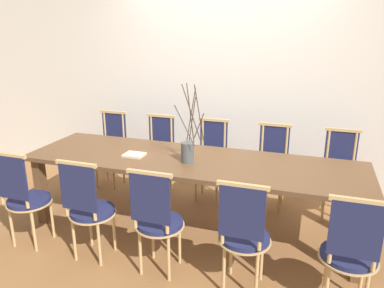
% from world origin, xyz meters
% --- Properties ---
extents(ground_plane, '(16.00, 16.00, 0.00)m').
position_xyz_m(ground_plane, '(0.00, 0.00, 0.00)').
color(ground_plane, olive).
extents(wall_rear, '(12.00, 0.06, 3.20)m').
position_xyz_m(wall_rear, '(0.00, 1.26, 1.60)').
color(wall_rear, silver).
rests_on(wall_rear, ground_plane).
extents(dining_table, '(3.15, 0.90, 0.72)m').
position_xyz_m(dining_table, '(0.00, 0.00, 0.64)').
color(dining_table, brown).
rests_on(dining_table, ground_plane).
extents(chair_near_leftend, '(0.40, 0.40, 0.92)m').
position_xyz_m(chair_near_leftend, '(-1.31, -0.74, 0.49)').
color(chair_near_leftend, '#1E234C').
rests_on(chair_near_leftend, ground_plane).
extents(chair_near_left, '(0.40, 0.40, 0.92)m').
position_xyz_m(chair_near_left, '(-0.65, -0.74, 0.49)').
color(chair_near_left, '#1E234C').
rests_on(chair_near_left, ground_plane).
extents(chair_near_center, '(0.40, 0.40, 0.92)m').
position_xyz_m(chair_near_center, '(-0.04, -0.74, 0.49)').
color(chair_near_center, '#1E234C').
rests_on(chair_near_center, ground_plane).
extents(chair_near_right, '(0.40, 0.40, 0.92)m').
position_xyz_m(chair_near_right, '(0.64, -0.74, 0.49)').
color(chair_near_right, '#1E234C').
rests_on(chair_near_right, ground_plane).
extents(chair_near_rightend, '(0.40, 0.40, 0.92)m').
position_xyz_m(chair_near_rightend, '(1.35, -0.74, 0.49)').
color(chair_near_rightend, '#1E234C').
rests_on(chair_near_rightend, ground_plane).
extents(chair_far_leftend, '(0.40, 0.40, 0.92)m').
position_xyz_m(chair_far_leftend, '(-1.31, 0.74, 0.49)').
color(chair_far_leftend, '#1E234C').
rests_on(chair_far_leftend, ground_plane).
extents(chair_far_left, '(0.40, 0.40, 0.92)m').
position_xyz_m(chair_far_left, '(-0.67, 0.74, 0.49)').
color(chair_far_left, '#1E234C').
rests_on(chair_far_left, ground_plane).
extents(chair_far_center, '(0.40, 0.40, 0.92)m').
position_xyz_m(chair_far_center, '(-0.03, 0.74, 0.49)').
color(chair_far_center, '#1E234C').
rests_on(chair_far_center, ground_plane).
extents(chair_far_right, '(0.40, 0.40, 0.92)m').
position_xyz_m(chair_far_right, '(0.66, 0.74, 0.49)').
color(chair_far_right, '#1E234C').
rests_on(chair_far_right, ground_plane).
extents(chair_far_rightend, '(0.40, 0.40, 0.92)m').
position_xyz_m(chair_far_rightend, '(1.34, 0.74, 0.49)').
color(chair_far_rightend, '#1E234C').
rests_on(chair_far_rightend, ground_plane).
extents(vase_centerpiece, '(0.25, 0.30, 0.73)m').
position_xyz_m(vase_centerpiece, '(-0.02, -0.07, 0.84)').
color(vase_centerpiece, '#4C5156').
rests_on(vase_centerpiece, dining_table).
extents(book_stack, '(0.20, 0.16, 0.02)m').
position_xyz_m(book_stack, '(-0.56, -0.08, 0.73)').
color(book_stack, beige).
rests_on(book_stack, dining_table).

